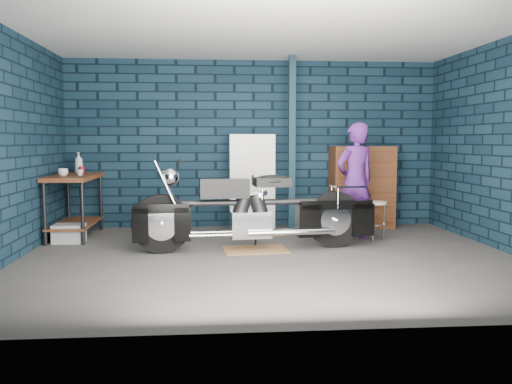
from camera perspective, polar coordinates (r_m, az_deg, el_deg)
ground at (r=6.55m, az=1.49°, el=-6.98°), size 6.00×6.00×0.00m
room_walls at (r=6.96m, az=1.02°, el=9.52°), size 6.02×5.01×2.71m
support_post at (r=8.40m, az=3.79°, el=5.04°), size 0.10×0.10×2.70m
workbench at (r=8.32m, az=-18.52°, el=-1.42°), size 0.60×1.40×0.91m
drip_mat at (r=7.03m, az=-0.05°, el=-6.07°), size 0.86×0.67×0.01m
motorcycle at (r=6.94m, az=-0.05°, el=-1.36°), size 2.71×0.94×1.17m
person at (r=7.82m, az=10.40°, el=1.13°), size 0.71×0.59×1.66m
storage_bin at (r=7.93m, az=-19.08°, el=-4.14°), size 0.41×0.29×0.26m
locker at (r=8.63m, az=-0.48°, el=1.09°), size 0.70×0.50×1.50m
tool_chest at (r=8.96m, az=11.06°, el=0.54°), size 0.99×0.55×1.32m
shop_stool at (r=7.86m, az=12.48°, el=-2.98°), size 0.37×0.37×0.55m
cup_a at (r=8.04m, az=-19.66°, el=1.96°), size 0.17×0.17×0.11m
cup_b at (r=8.10m, az=-18.04°, el=1.95°), size 0.11×0.11×0.08m
mug_red at (r=8.56m, az=-17.86°, el=2.21°), size 0.10×0.10×0.11m
bottle at (r=8.69m, az=-18.15°, el=2.95°), size 0.14×0.14×0.32m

